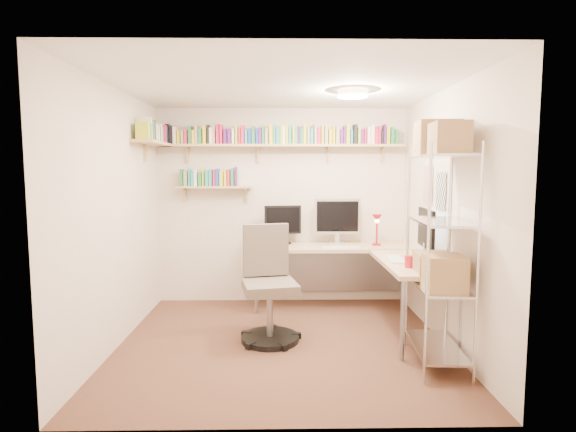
# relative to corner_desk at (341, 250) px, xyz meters

# --- Properties ---
(ground) EXTENTS (3.20, 3.20, 0.00)m
(ground) POSITION_rel_corner_desk_xyz_m (-0.70, -0.92, -0.77)
(ground) COLOR #4D2B21
(ground) RESTS_ON ground
(room_shell) EXTENTS (3.24, 3.04, 2.52)m
(room_shell) POSITION_rel_corner_desk_xyz_m (-0.69, -0.92, 0.78)
(room_shell) COLOR beige
(room_shell) RESTS_ON ground
(wall_shelves) EXTENTS (3.12, 1.09, 0.80)m
(wall_shelves) POSITION_rel_corner_desk_xyz_m (-1.10, 0.37, 1.26)
(wall_shelves) COLOR tan
(wall_shelves) RESTS_ON ground
(corner_desk) EXTENTS (2.09, 1.99, 1.36)m
(corner_desk) POSITION_rel_corner_desk_xyz_m (0.00, 0.00, 0.00)
(corner_desk) COLOR tan
(corner_desk) RESTS_ON ground
(office_chair) EXTENTS (0.62, 0.62, 1.16)m
(office_chair) POSITION_rel_corner_desk_xyz_m (-0.84, -0.81, -0.29)
(office_chair) COLOR black
(office_chair) RESTS_ON ground
(wire_rack) EXTENTS (0.48, 0.87, 2.14)m
(wire_rack) POSITION_rel_corner_desk_xyz_m (0.66, -1.41, 0.56)
(wire_rack) COLOR silver
(wire_rack) RESTS_ON ground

